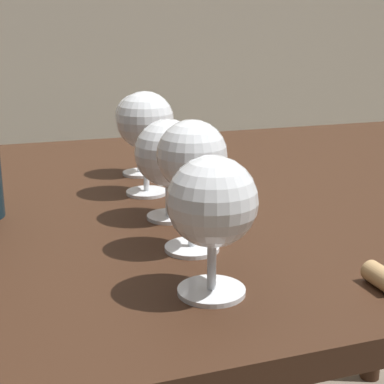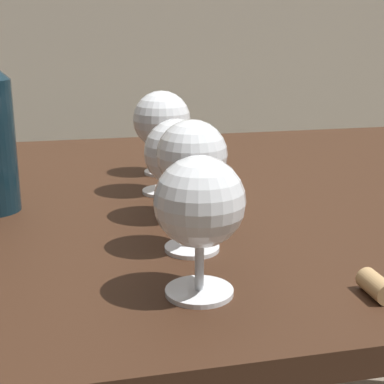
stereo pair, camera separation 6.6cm
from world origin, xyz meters
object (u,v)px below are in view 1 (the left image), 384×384
at_px(wine_glass_rose, 145,123).
at_px(cork, 382,278).
at_px(wine_glass_chardonnay, 168,155).
at_px(wine_glass_merlot, 139,119).
at_px(wine_glass_cabernet, 192,158).
at_px(wine_glass_amber, 212,205).

bearing_deg(wine_glass_rose, cork, -70.81).
xyz_separation_m(wine_glass_chardonnay, wine_glass_merlot, (0.02, 0.24, 0.01)).
xyz_separation_m(wine_glass_chardonnay, wine_glass_rose, (0.00, 0.12, 0.02)).
relative_size(wine_glass_chardonnay, wine_glass_merlot, 0.96).
bearing_deg(cork, wine_glass_cabernet, 133.10).
bearing_deg(wine_glass_amber, wine_glass_cabernet, 80.85).
height_order(wine_glass_amber, cork, wine_glass_amber).
distance_m(wine_glass_cabernet, wine_glass_chardonnay, 0.12).
xyz_separation_m(wine_glass_rose, cork, (0.14, -0.40, -0.10)).
xyz_separation_m(wine_glass_amber, wine_glass_rose, (0.03, 0.36, 0.02)).
distance_m(wine_glass_amber, wine_glass_rose, 0.36).
bearing_deg(cork, wine_glass_rose, 109.19).
bearing_deg(wine_glass_amber, wine_glass_rose, 85.81).
relative_size(wine_glass_amber, wine_glass_rose, 0.87).
distance_m(wine_glass_chardonnay, wine_glass_rose, 0.13).
xyz_separation_m(wine_glass_amber, cork, (0.17, -0.04, -0.08)).
bearing_deg(wine_glass_merlot, wine_glass_rose, -98.82).
xyz_separation_m(wine_glass_cabernet, wine_glass_rose, (0.01, 0.24, 0.00)).
xyz_separation_m(wine_glass_amber, wine_glass_merlot, (0.04, 0.48, 0.01)).
bearing_deg(wine_glass_rose, wine_glass_chardonnay, -90.34).
height_order(wine_glass_amber, wine_glass_cabernet, wine_glass_cabernet).
relative_size(wine_glass_cabernet, wine_glass_chardonnay, 1.13).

